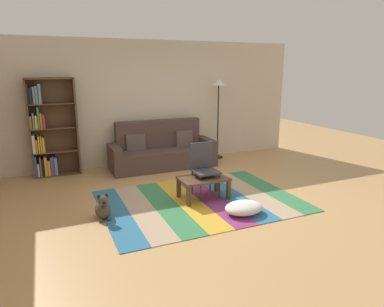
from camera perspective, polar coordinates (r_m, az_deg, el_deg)
The scene contains 11 objects.
ground_plane at distance 5.85m, azimuth 2.25°, elevation -7.14°, with size 14.00×14.00×0.00m, color tan.
back_wall at distance 7.86m, azimuth -5.83°, elevation 8.40°, with size 6.80×0.10×2.70m, color beige.
rug at distance 5.66m, azimuth 1.34°, elevation -7.83°, with size 3.11×2.27×0.01m.
couch at distance 7.51m, azimuth -4.98°, elevation 0.31°, with size 2.26×0.80×1.00m.
bookshelf at distance 7.32m, azimuth -22.77°, elevation 3.25°, with size 0.90×0.28×1.93m.
coffee_table at distance 5.65m, azimuth 1.92°, elevation -4.60°, with size 0.79×0.50×0.36m.
pouf at distance 5.20m, azimuth 8.57°, elevation -8.88°, with size 0.58×0.44×0.18m, color white.
dog at distance 5.13m, azimuth -14.56°, elevation -8.78°, with size 0.22×0.35×0.40m.
standing_lamp at distance 8.10m, azimuth 4.41°, elevation 10.03°, with size 0.32×0.32×1.86m.
tv_remote at distance 5.54m, azimuth 1.08°, elevation -4.20°, with size 0.04×0.15×0.02m, color black.
folding_chair at distance 5.75m, azimuth 1.93°, elevation -1.88°, with size 0.40×0.40×0.90m.
Camera 1 is at (-2.38, -4.91, 2.11)m, focal length 32.17 mm.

